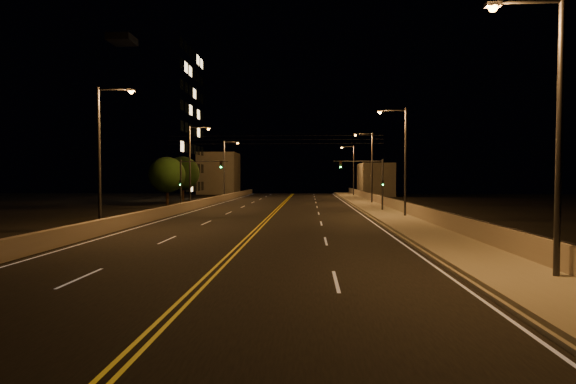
{
  "coord_description": "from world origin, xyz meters",
  "views": [
    {
      "loc": [
        3.59,
        -12.73,
        3.57
      ],
      "look_at": [
        2.0,
        18.0,
        2.5
      ],
      "focal_mm": 26.0,
      "sensor_mm": 36.0,
      "label": 1
    }
  ],
  "objects_px": {
    "streetlight_0": "(551,121)",
    "streetlight_2": "(370,163)",
    "streetlight_4": "(103,149)",
    "building_tower": "(123,121)",
    "streetlight_1": "(402,156)",
    "traffic_signal_right": "(372,178)",
    "streetlight_5": "(192,161)",
    "streetlight_3": "(352,167)",
    "traffic_signal_left": "(191,178)",
    "tree_1": "(183,173)",
    "tree_0": "(167,175)",
    "streetlight_6": "(226,166)"
  },
  "relations": [
    {
      "from": "streetlight_1",
      "to": "streetlight_3",
      "type": "distance_m",
      "value": 41.93
    },
    {
      "from": "streetlight_3",
      "to": "tree_1",
      "type": "xyz_separation_m",
      "value": [
        -26.66,
        -17.49,
        -1.24
      ]
    },
    {
      "from": "streetlight_3",
      "to": "streetlight_6",
      "type": "xyz_separation_m",
      "value": [
        -21.46,
        -11.23,
        0.0
      ]
    },
    {
      "from": "streetlight_4",
      "to": "streetlight_6",
      "type": "relative_size",
      "value": 1.0
    },
    {
      "from": "tree_1",
      "to": "traffic_signal_left",
      "type": "bearing_deg",
      "value": -70.31
    },
    {
      "from": "streetlight_0",
      "to": "traffic_signal_left",
      "type": "xyz_separation_m",
      "value": [
        -20.25,
        28.52,
        -1.95
      ]
    },
    {
      "from": "traffic_signal_left",
      "to": "tree_1",
      "type": "distance_m",
      "value": 19.01
    },
    {
      "from": "tree_1",
      "to": "streetlight_1",
      "type": "bearing_deg",
      "value": -42.52
    },
    {
      "from": "streetlight_1",
      "to": "streetlight_5",
      "type": "height_order",
      "value": "same"
    },
    {
      "from": "streetlight_0",
      "to": "streetlight_3",
      "type": "xyz_separation_m",
      "value": [
        0.0,
        63.9,
        0.0
      ]
    },
    {
      "from": "streetlight_2",
      "to": "traffic_signal_left",
      "type": "bearing_deg",
      "value": -148.31
    },
    {
      "from": "streetlight_5",
      "to": "tree_0",
      "type": "distance_m",
      "value": 6.81
    },
    {
      "from": "streetlight_2",
      "to": "building_tower",
      "type": "distance_m",
      "value": 42.85
    },
    {
      "from": "streetlight_2",
      "to": "building_tower",
      "type": "xyz_separation_m",
      "value": [
        -39.62,
        14.38,
        7.72
      ]
    },
    {
      "from": "streetlight_4",
      "to": "tree_0",
      "type": "xyz_separation_m",
      "value": [
        -4.61,
        25.52,
        -1.54
      ]
    },
    {
      "from": "streetlight_6",
      "to": "traffic_signal_right",
      "type": "bearing_deg",
      "value": -50.57
    },
    {
      "from": "traffic_signal_right",
      "to": "tree_0",
      "type": "height_order",
      "value": "tree_0"
    },
    {
      "from": "streetlight_0",
      "to": "streetlight_4",
      "type": "relative_size",
      "value": 1.0
    },
    {
      "from": "streetlight_1",
      "to": "traffic_signal_right",
      "type": "distance_m",
      "value": 7.02
    },
    {
      "from": "streetlight_0",
      "to": "traffic_signal_left",
      "type": "relative_size",
      "value": 1.74
    },
    {
      "from": "streetlight_2",
      "to": "traffic_signal_right",
      "type": "relative_size",
      "value": 1.74
    },
    {
      "from": "building_tower",
      "to": "streetlight_3",
      "type": "bearing_deg",
      "value": 12.1
    },
    {
      "from": "building_tower",
      "to": "streetlight_5",
      "type": "bearing_deg",
      "value": -50.7
    },
    {
      "from": "streetlight_0",
      "to": "traffic_signal_right",
      "type": "height_order",
      "value": "streetlight_0"
    },
    {
      "from": "traffic_signal_left",
      "to": "tree_1",
      "type": "relative_size",
      "value": 0.81
    },
    {
      "from": "traffic_signal_left",
      "to": "tree_0",
      "type": "distance_m",
      "value": 11.13
    },
    {
      "from": "streetlight_4",
      "to": "building_tower",
      "type": "distance_m",
      "value": 47.25
    },
    {
      "from": "traffic_signal_right",
      "to": "tree_1",
      "type": "relative_size",
      "value": 0.81
    },
    {
      "from": "streetlight_4",
      "to": "tree_1",
      "type": "distance_m",
      "value": 34.35
    },
    {
      "from": "streetlight_3",
      "to": "streetlight_1",
      "type": "bearing_deg",
      "value": -90.0
    },
    {
      "from": "streetlight_4",
      "to": "building_tower",
      "type": "height_order",
      "value": "building_tower"
    },
    {
      "from": "streetlight_1",
      "to": "tree_1",
      "type": "distance_m",
      "value": 36.18
    },
    {
      "from": "streetlight_5",
      "to": "traffic_signal_right",
      "type": "bearing_deg",
      "value": -13.32
    },
    {
      "from": "tree_0",
      "to": "tree_1",
      "type": "height_order",
      "value": "tree_1"
    },
    {
      "from": "streetlight_4",
      "to": "traffic_signal_right",
      "type": "xyz_separation_m",
      "value": [
        19.85,
        16.04,
        -1.95
      ]
    },
    {
      "from": "streetlight_0",
      "to": "streetlight_2",
      "type": "distance_m",
      "value": 41.03
    },
    {
      "from": "streetlight_5",
      "to": "tree_0",
      "type": "relative_size",
      "value": 1.53
    },
    {
      "from": "building_tower",
      "to": "tree_1",
      "type": "distance_m",
      "value": 18.15
    },
    {
      "from": "traffic_signal_right",
      "to": "traffic_signal_left",
      "type": "height_order",
      "value": "same"
    },
    {
      "from": "streetlight_3",
      "to": "tree_1",
      "type": "distance_m",
      "value": 31.9
    },
    {
      "from": "streetlight_4",
      "to": "streetlight_5",
      "type": "bearing_deg",
      "value": 90.0
    },
    {
      "from": "streetlight_1",
      "to": "streetlight_2",
      "type": "height_order",
      "value": "same"
    },
    {
      "from": "streetlight_1",
      "to": "streetlight_4",
      "type": "xyz_separation_m",
      "value": [
        -21.46,
        -9.49,
        0.0
      ]
    },
    {
      "from": "streetlight_6",
      "to": "streetlight_0",
      "type": "bearing_deg",
      "value": -67.83
    },
    {
      "from": "streetlight_3",
      "to": "traffic_signal_left",
      "type": "distance_m",
      "value": 40.81
    },
    {
      "from": "traffic_signal_left",
      "to": "streetlight_3",
      "type": "bearing_deg",
      "value": 60.21
    },
    {
      "from": "streetlight_2",
      "to": "tree_1",
      "type": "distance_m",
      "value": 27.22
    },
    {
      "from": "streetlight_3",
      "to": "traffic_signal_left",
      "type": "xyz_separation_m",
      "value": [
        -20.25,
        -35.38,
        -1.95
      ]
    },
    {
      "from": "building_tower",
      "to": "traffic_signal_right",
      "type": "bearing_deg",
      "value": -35.27
    },
    {
      "from": "streetlight_1",
      "to": "streetlight_5",
      "type": "xyz_separation_m",
      "value": [
        -21.46,
        11.25,
        0.0
      ]
    }
  ]
}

